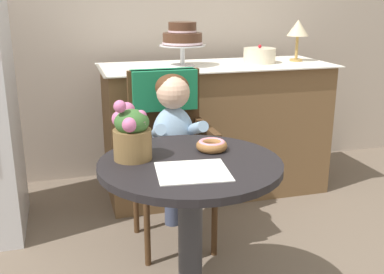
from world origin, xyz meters
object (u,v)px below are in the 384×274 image
at_px(donut_front, 212,145).
at_px(flower_vase, 132,131).
at_px(round_layer_cake, 259,55).
at_px(seated_child, 175,130).
at_px(cafe_table, 190,211).
at_px(tiered_cake_stand, 182,38).
at_px(wicker_chair, 168,129).
at_px(table_lamp, 298,30).

relative_size(donut_front, flower_vase, 0.54).
distance_m(donut_front, round_layer_cake, 1.42).
distance_m(seated_child, flower_vase, 0.59).
bearing_deg(flower_vase, round_layer_cake, 48.66).
xyz_separation_m(seated_child, round_layer_cake, (0.78, 0.72, 0.27)).
distance_m(cafe_table, flower_vase, 0.40).
height_order(seated_child, tiered_cake_stand, tiered_cake_stand).
distance_m(donut_front, flower_vase, 0.34).
xyz_separation_m(cafe_table, donut_front, (0.12, 0.10, 0.24)).
xyz_separation_m(seated_child, donut_front, (0.04, -0.48, 0.07)).
relative_size(wicker_chair, flower_vase, 3.93).
distance_m(cafe_table, table_lamp, 1.85).
bearing_deg(flower_vase, donut_front, 2.79).
distance_m(seated_child, donut_front, 0.48).
bearing_deg(round_layer_cake, table_lamp, 2.63).
xyz_separation_m(seated_child, tiered_cake_stand, (0.23, 0.72, 0.40)).
height_order(seated_child, table_lamp, table_lamp).
xyz_separation_m(cafe_table, round_layer_cake, (0.86, 1.30, 0.44)).
bearing_deg(tiered_cake_stand, round_layer_cake, 0.35).
relative_size(cafe_table, flower_vase, 2.96).
xyz_separation_m(seated_child, flower_vase, (-0.29, -0.49, 0.15)).
relative_size(wicker_chair, donut_front, 7.33).
relative_size(cafe_table, seated_child, 0.99).
xyz_separation_m(tiered_cake_stand, table_lamp, (0.83, 0.02, 0.03)).
relative_size(flower_vase, tiered_cake_stand, 0.81).
height_order(donut_front, table_lamp, table_lamp).
xyz_separation_m(flower_vase, table_lamp, (1.36, 1.23, 0.28)).
distance_m(wicker_chair, flower_vase, 0.74).
bearing_deg(tiered_cake_stand, seated_child, -107.90).
bearing_deg(seated_child, donut_front, -85.08).
bearing_deg(flower_vase, seated_child, 59.36).
bearing_deg(wicker_chair, seated_child, -95.34).
bearing_deg(wicker_chair, tiered_cake_stand, 62.28).
distance_m(seated_child, tiered_cake_stand, 0.86).
relative_size(donut_front, tiered_cake_stand, 0.43).
bearing_deg(round_layer_cake, donut_front, -121.57).
distance_m(flower_vase, table_lamp, 1.85).
xyz_separation_m(donut_front, round_layer_cake, (0.74, 1.20, 0.21)).
height_order(donut_front, round_layer_cake, round_layer_cake).
relative_size(wicker_chair, tiered_cake_stand, 3.18).
height_order(wicker_chair, flower_vase, flower_vase).
relative_size(donut_front, table_lamp, 0.46).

